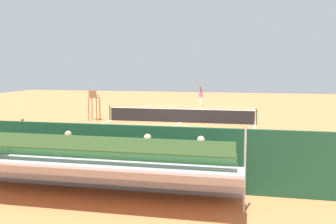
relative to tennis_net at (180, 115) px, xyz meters
name	(u,v)px	position (x,y,z in m)	size (l,w,h in m)	color
ground_plane	(180,122)	(0.00, 0.00, -0.50)	(60.00, 60.00, 0.00)	#D17542
court_line_markings	(180,122)	(0.00, -0.04, -0.50)	(10.10, 22.20, 0.01)	white
tennis_net	(180,115)	(0.00, 0.00, 0.00)	(10.30, 0.10, 1.07)	black
backdrop_wall	(104,155)	(0.00, 14.00, 0.50)	(18.00, 0.16, 2.00)	#194228
bleacher_stand	(86,168)	(0.00, 15.37, 0.43)	(9.06, 2.40, 2.48)	#B2B2B7
umpire_chair	(94,102)	(6.20, 0.25, 0.81)	(0.67, 0.67, 2.14)	brown
courtside_bench	(175,166)	(-2.23, 13.27, 0.06)	(1.80, 0.40, 0.93)	#33383D
equipment_bag	(129,175)	(-0.66, 13.40, -0.32)	(0.90, 0.36, 0.36)	black
tennis_player	(201,96)	(-0.04, -10.99, 0.51)	(0.40, 0.55, 1.93)	white
tennis_racket	(197,106)	(0.27, -10.50, -0.49)	(0.58, 0.33, 0.03)	black
tennis_ball_near	(218,110)	(-1.94, -8.05, -0.47)	(0.07, 0.07, 0.07)	#CCDB33
tennis_ball_far	(171,107)	(2.44, -8.91, -0.47)	(0.07, 0.07, 0.07)	#CCDB33
line_judge	(18,144)	(3.70, 13.10, 0.51)	(0.39, 0.54, 1.93)	#232328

